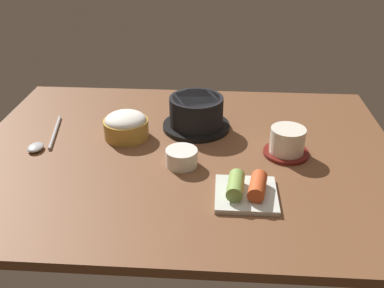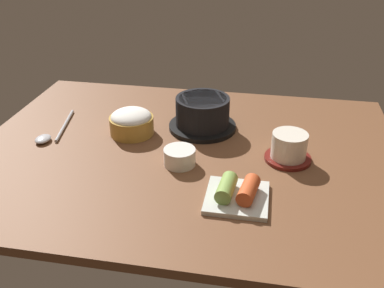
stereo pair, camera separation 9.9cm
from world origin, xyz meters
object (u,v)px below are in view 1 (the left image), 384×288
tea_cup_with_saucer (287,142)px  spoon (43,142)px  rice_bowl (126,125)px  banchan_cup_center (182,157)px  kimchi_plate (246,190)px  stone_pot (196,113)px

tea_cup_with_saucer → spoon: size_ratio=0.54×
rice_bowl → tea_cup_with_saucer: bearing=-8.7°
banchan_cup_center → kimchi_plate: kimchi_plate is taller
stone_pot → banchan_cup_center: 18.68cm
rice_bowl → stone_pot: bearing=19.3°
kimchi_plate → rice_bowl: bearing=140.6°
spoon → tea_cup_with_saucer: bearing=-0.7°
rice_bowl → spoon: rice_bowl is taller
stone_pot → banchan_cup_center: bearing=-96.5°
rice_bowl → kimchi_plate: bearing=-39.4°
rice_bowl → banchan_cup_center: rice_bowl is taller
stone_pot → tea_cup_with_saucer: 24.60cm
stone_pot → rice_bowl: (-17.00, -5.96, -0.96)cm
spoon → kimchi_plate: bearing=-20.9°
stone_pot → banchan_cup_center: (-2.11, -18.44, -2.14)cm
stone_pot → banchan_cup_center: stone_pot is taller
tea_cup_with_saucer → banchan_cup_center: size_ratio=1.49×
stone_pot → kimchi_plate: (11.63, -29.49, -2.61)cm
tea_cup_with_saucer → kimchi_plate: (-9.91, -17.65, -1.63)cm
banchan_cup_center → kimchi_plate: bearing=-38.8°
banchan_cup_center → kimchi_plate: size_ratio=0.58×
spoon → rice_bowl: bearing=14.9°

